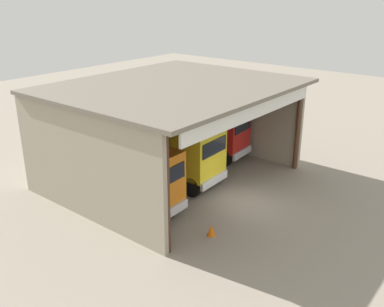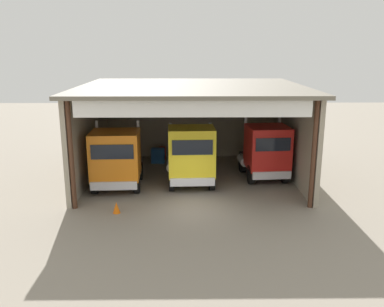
# 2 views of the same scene
# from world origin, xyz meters

# --- Properties ---
(ground_plane) EXTENTS (80.00, 80.00, 0.00)m
(ground_plane) POSITION_xyz_m (0.00, 0.00, 0.00)
(ground_plane) COLOR gray
(ground_plane) RESTS_ON ground
(workshop_shed) EXTENTS (12.77, 10.94, 5.60)m
(workshop_shed) POSITION_xyz_m (0.00, 5.97, 3.82)
(workshop_shed) COLOR #9E937F
(workshop_shed) RESTS_ON ground
(truck_orange_left_bay) EXTENTS (2.86, 5.01, 3.71)m
(truck_orange_left_bay) POSITION_xyz_m (-4.21, 3.04, 1.76)
(truck_orange_left_bay) COLOR orange
(truck_orange_left_bay) RESTS_ON ground
(truck_yellow_center_left_bay) EXTENTS (2.82, 5.00, 3.53)m
(truck_yellow_center_left_bay) POSITION_xyz_m (-0.08, 3.46, 1.80)
(truck_yellow_center_left_bay) COLOR yellow
(truck_yellow_center_left_bay) RESTS_ON ground
(truck_red_yard_outside) EXTENTS (2.75, 5.06, 3.66)m
(truck_red_yard_outside) POSITION_xyz_m (4.36, 4.63, 1.73)
(truck_red_yard_outside) COLOR red
(truck_red_yard_outside) RESTS_ON ground
(oil_drum) EXTENTS (0.58, 0.58, 0.88)m
(oil_drum) POSITION_xyz_m (-2.08, 9.22, 0.44)
(oil_drum) COLOR #B21E19
(oil_drum) RESTS_ON ground
(tool_cart) EXTENTS (0.90, 0.60, 1.00)m
(tool_cart) POSITION_xyz_m (-2.29, 8.43, 0.50)
(tool_cart) COLOR #1E59A5
(tool_cart) RESTS_ON ground
(traffic_cone) EXTENTS (0.36, 0.36, 0.56)m
(traffic_cone) POSITION_xyz_m (-3.67, -0.50, 0.28)
(traffic_cone) COLOR orange
(traffic_cone) RESTS_ON ground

